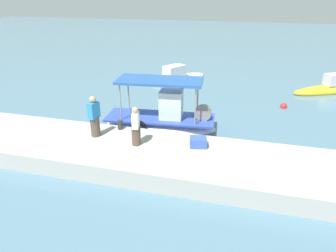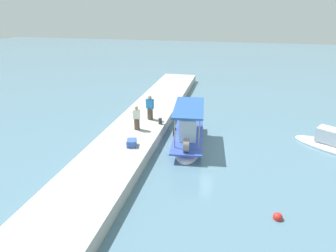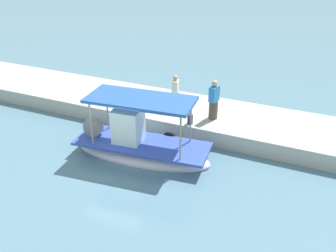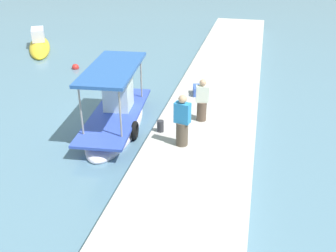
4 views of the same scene
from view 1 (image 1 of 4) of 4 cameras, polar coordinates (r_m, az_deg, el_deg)
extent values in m
plane|color=slate|center=(16.48, 1.76, 0.06)|extent=(120.00, 120.00, 0.00)
cube|color=#B7B3AB|center=(12.70, -2.64, -5.70)|extent=(36.00, 3.67, 0.73)
ellipsoid|color=silver|center=(16.19, -1.42, -0.05)|extent=(5.86, 2.41, 0.87)
cube|color=#364FBB|center=(16.01, -1.43, 1.54)|extent=(5.63, 2.39, 0.10)
cube|color=silver|center=(15.66, 0.60, 3.80)|extent=(1.20, 1.13, 1.51)
cylinder|color=gray|center=(16.13, 5.42, 5.08)|extent=(0.07, 0.07, 1.93)
cylinder|color=gray|center=(14.80, 4.99, 3.38)|extent=(0.07, 0.07, 1.93)
cylinder|color=gray|center=(16.76, -7.19, 5.71)|extent=(0.07, 0.07, 1.93)
cylinder|color=gray|center=(15.48, -8.63, 4.11)|extent=(0.07, 0.07, 1.93)
cube|color=#2A57A2|center=(15.38, -1.51, 8.25)|extent=(4.31, 2.21, 0.12)
torus|color=black|center=(15.39, -5.23, -0.29)|extent=(0.75, 0.25, 0.74)
cylinder|color=gray|center=(15.62, 6.40, 2.41)|extent=(0.83, 0.43, 0.80)
cylinder|color=brown|center=(12.78, -5.80, -1.84)|extent=(0.43, 0.43, 0.76)
cube|color=silver|center=(12.50, -5.93, 1.03)|extent=(0.34, 0.50, 0.63)
sphere|color=tan|center=(12.35, -6.01, 2.90)|extent=(0.25, 0.25, 0.25)
cylinder|color=brown|center=(13.84, -13.07, -0.14)|extent=(0.47, 0.47, 0.84)
cube|color=#2C87CE|center=(13.56, -13.36, 2.81)|extent=(0.38, 0.56, 0.69)
sphere|color=tan|center=(13.40, -13.55, 4.74)|extent=(0.27, 0.27, 0.27)
cylinder|color=#2D2D33|center=(14.38, -8.68, 0.23)|extent=(0.24, 0.24, 0.42)
cube|color=#3959BA|center=(12.70, 5.51, -2.93)|extent=(0.76, 0.66, 0.39)
sphere|color=red|center=(20.26, 20.27, 3.38)|extent=(0.41, 0.41, 0.41)
ellipsoid|color=gold|center=(24.67, 27.05, 5.79)|extent=(5.37, 3.86, 0.73)
ellipsoid|color=white|center=(24.99, 2.05, 8.44)|extent=(4.34, 5.42, 0.62)
cube|color=silver|center=(24.45, 1.15, 9.92)|extent=(1.72, 1.90, 0.88)
camera|label=2|loc=(21.19, 56.72, 18.66)|focal=31.31mm
camera|label=3|loc=(27.93, -8.00, 26.62)|focal=40.03mm
camera|label=4|loc=(19.41, -50.52, 17.50)|focal=40.94mm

